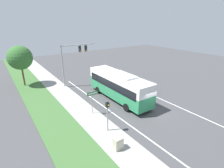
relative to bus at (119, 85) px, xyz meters
The scene contains 11 objects.
ground_plane 5.12m from the bus, 79.77° to the right, with size 80.00×80.00×0.00m, color #424244.
sidewalk 7.35m from the bus, 139.00° to the right, with size 2.80×80.00×0.12m.
grass_verge 9.93m from the bus, 151.44° to the right, with size 3.60×80.00×0.10m.
lane_divider_near 5.75m from the bus, 120.64° to the right, with size 0.14×30.00×0.01m.
lane_divider_far 6.72m from the bus, 46.37° to the right, with size 0.14×30.00×0.01m.
bus is the anchor object (origin of this frame).
signal_gantry 8.93m from the bus, 107.49° to the left, with size 5.53×0.41×6.38m.
pedestrian_signal 7.20m from the bus, 134.80° to the right, with size 0.28×0.34×2.97m.
street_sign 4.92m from the bus, 161.46° to the right, with size 1.25×0.08×2.67m.
utility_cabinet 9.61m from the bus, 127.12° to the right, with size 0.71×0.55×0.99m.
roadside_tree 15.32m from the bus, 127.16° to the left, with size 3.54×3.54×6.09m.
Camera 1 is at (-13.32, -11.82, 9.67)m, focal length 28.00 mm.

